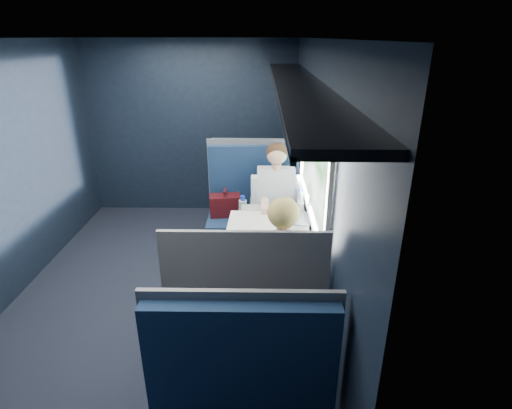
{
  "coord_description": "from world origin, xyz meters",
  "views": [
    {
      "loc": [
        0.95,
        -3.23,
        2.32
      ],
      "look_at": [
        0.9,
        0.0,
        0.95
      ],
      "focal_mm": 28.0,
      "sensor_mm": 36.0,
      "label": 1
    }
  ],
  "objects_px": {
    "seat_row_front": "(255,189)",
    "seat_bay_far": "(247,319)",
    "seat_bay_near": "(252,217)",
    "man": "(276,199)",
    "table": "(271,234)",
    "cup": "(301,207)",
    "woman": "(281,270)",
    "bottle_small": "(301,200)",
    "laptop": "(304,213)"
  },
  "relations": [
    {
      "from": "seat_row_front",
      "to": "seat_bay_far",
      "type": "bearing_deg",
      "value": -90.0
    },
    {
      "from": "seat_bay_near",
      "to": "man",
      "type": "height_order",
      "value": "man"
    },
    {
      "from": "table",
      "to": "cup",
      "type": "bearing_deg",
      "value": 49.46
    },
    {
      "from": "woman",
      "to": "bottle_small",
      "type": "distance_m",
      "value": 1.12
    },
    {
      "from": "woman",
      "to": "bottle_small",
      "type": "height_order",
      "value": "woman"
    },
    {
      "from": "seat_bay_near",
      "to": "seat_row_front",
      "type": "xyz_separation_m",
      "value": [
        0.01,
        0.92,
        -0.01
      ]
    },
    {
      "from": "seat_bay_far",
      "to": "man",
      "type": "xyz_separation_m",
      "value": [
        0.25,
        1.57,
        0.3
      ]
    },
    {
      "from": "man",
      "to": "laptop",
      "type": "relative_size",
      "value": 3.95
    },
    {
      "from": "seat_row_front",
      "to": "woman",
      "type": "xyz_separation_m",
      "value": [
        0.25,
        -2.5,
        0.32
      ]
    },
    {
      "from": "seat_bay_far",
      "to": "woman",
      "type": "bearing_deg",
      "value": 33.82
    },
    {
      "from": "table",
      "to": "seat_bay_near",
      "type": "bearing_deg",
      "value": 102.66
    },
    {
      "from": "bottle_small",
      "to": "cup",
      "type": "xyz_separation_m",
      "value": [
        0.0,
        -0.04,
        -0.06
      ]
    },
    {
      "from": "seat_bay_far",
      "to": "cup",
      "type": "height_order",
      "value": "seat_bay_far"
    },
    {
      "from": "table",
      "to": "cup",
      "type": "relative_size",
      "value": 11.81
    },
    {
      "from": "table",
      "to": "seat_row_front",
      "type": "height_order",
      "value": "seat_row_front"
    },
    {
      "from": "table",
      "to": "bottle_small",
      "type": "distance_m",
      "value": 0.52
    },
    {
      "from": "table",
      "to": "seat_bay_far",
      "type": "distance_m",
      "value": 0.93
    },
    {
      "from": "seat_bay_near",
      "to": "man",
      "type": "bearing_deg",
      "value": -33.58
    },
    {
      "from": "man",
      "to": "laptop",
      "type": "xyz_separation_m",
      "value": [
        0.24,
        -0.55,
        0.08
      ]
    },
    {
      "from": "seat_bay_near",
      "to": "cup",
      "type": "bearing_deg",
      "value": -46.81
    },
    {
      "from": "bottle_small",
      "to": "cup",
      "type": "bearing_deg",
      "value": -90.0
    },
    {
      "from": "seat_bay_far",
      "to": "bottle_small",
      "type": "xyz_separation_m",
      "value": [
        0.48,
        1.26,
        0.43
      ]
    },
    {
      "from": "woman",
      "to": "seat_bay_near",
      "type": "bearing_deg",
      "value": 99.47
    },
    {
      "from": "woman",
      "to": "bottle_small",
      "type": "xyz_separation_m",
      "value": [
        0.23,
        1.09,
        0.11
      ]
    },
    {
      "from": "laptop",
      "to": "man",
      "type": "bearing_deg",
      "value": 114.04
    },
    {
      "from": "seat_bay_near",
      "to": "bottle_small",
      "type": "height_order",
      "value": "seat_bay_near"
    },
    {
      "from": "laptop",
      "to": "bottle_small",
      "type": "height_order",
      "value": "same"
    },
    {
      "from": "seat_row_front",
      "to": "bottle_small",
      "type": "bearing_deg",
      "value": -71.19
    },
    {
      "from": "seat_bay_near",
      "to": "cup",
      "type": "relative_size",
      "value": 14.88
    },
    {
      "from": "man",
      "to": "cup",
      "type": "height_order",
      "value": "man"
    },
    {
      "from": "seat_bay_near",
      "to": "bottle_small",
      "type": "relative_size",
      "value": 5.57
    },
    {
      "from": "seat_row_front",
      "to": "cup",
      "type": "bearing_deg",
      "value": -71.67
    },
    {
      "from": "seat_bay_far",
      "to": "bottle_small",
      "type": "relative_size",
      "value": 5.57
    },
    {
      "from": "man",
      "to": "seat_bay_far",
      "type": "bearing_deg",
      "value": -99.03
    },
    {
      "from": "laptop",
      "to": "table",
      "type": "bearing_deg",
      "value": -153.93
    },
    {
      "from": "seat_bay_far",
      "to": "cup",
      "type": "relative_size",
      "value": 14.88
    },
    {
      "from": "man",
      "to": "woman",
      "type": "height_order",
      "value": "same"
    },
    {
      "from": "table",
      "to": "man",
      "type": "distance_m",
      "value": 0.7
    },
    {
      "from": "seat_bay_far",
      "to": "woman",
      "type": "xyz_separation_m",
      "value": [
        0.25,
        0.17,
        0.31
      ]
    },
    {
      "from": "seat_bay_near",
      "to": "woman",
      "type": "bearing_deg",
      "value": -80.53
    },
    {
      "from": "man",
      "to": "woman",
      "type": "bearing_deg",
      "value": -90.0
    },
    {
      "from": "man",
      "to": "laptop",
      "type": "height_order",
      "value": "man"
    },
    {
      "from": "seat_bay_far",
      "to": "bottle_small",
      "type": "height_order",
      "value": "seat_bay_far"
    },
    {
      "from": "cup",
      "to": "table",
      "type": "bearing_deg",
      "value": -130.54
    },
    {
      "from": "seat_row_front",
      "to": "laptop",
      "type": "bearing_deg",
      "value": -73.28
    },
    {
      "from": "woman",
      "to": "cup",
      "type": "relative_size",
      "value": 15.61
    },
    {
      "from": "woman",
      "to": "bottle_small",
      "type": "relative_size",
      "value": 5.85
    },
    {
      "from": "laptop",
      "to": "bottle_small",
      "type": "distance_m",
      "value": 0.24
    },
    {
      "from": "seat_row_front",
      "to": "laptop",
      "type": "height_order",
      "value": "seat_row_front"
    },
    {
      "from": "cup",
      "to": "laptop",
      "type": "bearing_deg",
      "value": -85.99
    }
  ]
}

